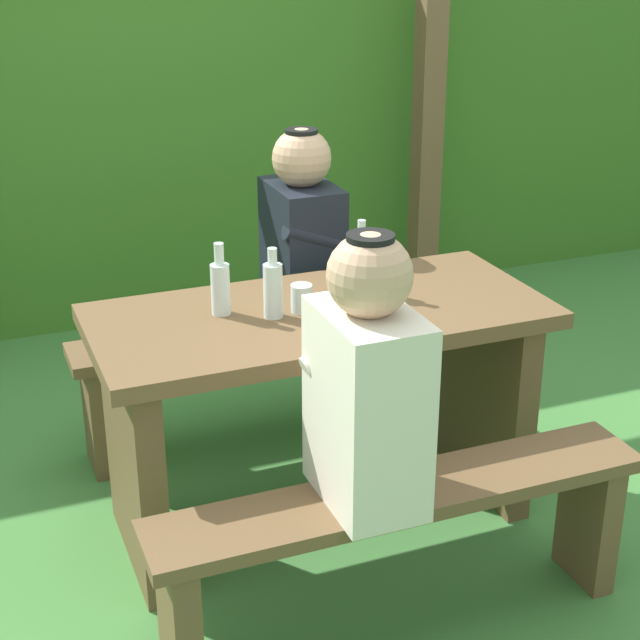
# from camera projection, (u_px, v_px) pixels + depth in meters

# --- Properties ---
(ground_plane) EXTENTS (12.00, 12.00, 0.00)m
(ground_plane) POSITION_uv_depth(u_px,v_px,m) (320.00, 516.00, 3.28)
(ground_plane) COLOR #427D39
(hedge_backdrop) EXTENTS (6.40, 0.83, 1.76)m
(hedge_backdrop) POSITION_uv_depth(u_px,v_px,m) (149.00, 124.00, 4.93)
(hedge_backdrop) COLOR #3C7023
(hedge_backdrop) RESTS_ON ground_plane
(pergola_post_right) EXTENTS (0.12, 0.12, 1.92)m
(pergola_post_right) POSITION_uv_depth(u_px,v_px,m) (428.00, 114.00, 4.76)
(pergola_post_right) COLOR brown
(pergola_post_right) RESTS_ON ground_plane
(picnic_table) EXTENTS (1.40, 0.64, 0.75)m
(picnic_table) POSITION_uv_depth(u_px,v_px,m) (320.00, 379.00, 3.09)
(picnic_table) COLOR brown
(picnic_table) RESTS_ON ground_plane
(bench_near) EXTENTS (1.40, 0.24, 0.46)m
(bench_near) POSITION_uv_depth(u_px,v_px,m) (401.00, 529.00, 2.65)
(bench_near) COLOR brown
(bench_near) RESTS_ON ground_plane
(bench_far) EXTENTS (1.40, 0.24, 0.46)m
(bench_far) POSITION_uv_depth(u_px,v_px,m) (261.00, 358.00, 3.66)
(bench_far) COLOR brown
(bench_far) RESTS_ON ground_plane
(person_white_shirt) EXTENTS (0.25, 0.35, 0.72)m
(person_white_shirt) POSITION_uv_depth(u_px,v_px,m) (367.00, 382.00, 2.44)
(person_white_shirt) COLOR silver
(person_white_shirt) RESTS_ON bench_near
(person_black_coat) EXTENTS (0.25, 0.35, 0.72)m
(person_black_coat) POSITION_uv_depth(u_px,v_px,m) (303.00, 235.00, 3.54)
(person_black_coat) COLOR black
(person_black_coat) RESTS_ON bench_far
(drinking_glass) EXTENTS (0.07, 0.07, 0.09)m
(drinking_glass) POSITION_uv_depth(u_px,v_px,m) (301.00, 298.00, 2.96)
(drinking_glass) COLOR silver
(drinking_glass) RESTS_ON picnic_table
(bottle_left) EXTENTS (0.06, 0.06, 0.24)m
(bottle_left) POSITION_uv_depth(u_px,v_px,m) (361.00, 263.00, 3.09)
(bottle_left) COLOR silver
(bottle_left) RESTS_ON picnic_table
(bottle_right) EXTENTS (0.06, 0.06, 0.22)m
(bottle_right) POSITION_uv_depth(u_px,v_px,m) (220.00, 286.00, 2.92)
(bottle_right) COLOR silver
(bottle_right) RESTS_ON picnic_table
(bottle_center) EXTENTS (0.06, 0.06, 0.22)m
(bottle_center) POSITION_uv_depth(u_px,v_px,m) (273.00, 289.00, 2.90)
(bottle_center) COLOR silver
(bottle_center) RESTS_ON picnic_table
(cell_phone) EXTENTS (0.10, 0.15, 0.01)m
(cell_phone) POSITION_uv_depth(u_px,v_px,m) (333.00, 304.00, 3.02)
(cell_phone) COLOR black
(cell_phone) RESTS_ON picnic_table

